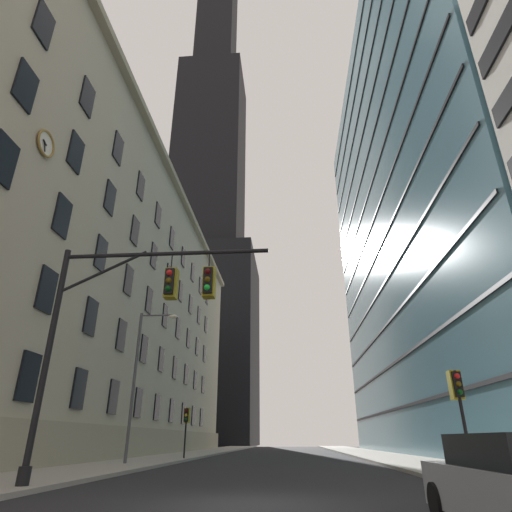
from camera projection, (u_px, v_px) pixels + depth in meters
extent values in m
cube|color=black|center=(248.00, 507.00, 9.52)|extent=(102.00, 160.00, 0.10)
cube|color=#B2A88E|center=(77.00, 301.00, 41.35)|extent=(17.44, 66.36, 27.78)
cube|color=#9E937A|center=(176.00, 184.00, 45.99)|extent=(0.70, 66.36, 0.60)
cube|color=#9E937A|center=(152.00, 443.00, 35.59)|extent=(0.50, 66.36, 2.20)
cube|color=black|center=(28.00, 377.00, 19.24)|extent=(0.14, 1.40, 2.20)
cube|color=black|center=(79.00, 389.00, 23.81)|extent=(0.14, 1.40, 2.20)
cube|color=black|center=(113.00, 397.00, 28.37)|extent=(0.14, 1.40, 2.20)
cube|color=black|center=(138.00, 403.00, 32.94)|extent=(0.14, 1.40, 2.20)
cube|color=black|center=(157.00, 407.00, 37.51)|extent=(0.14, 1.40, 2.20)
cube|color=black|center=(172.00, 411.00, 42.07)|extent=(0.14, 1.40, 2.20)
cube|color=black|center=(183.00, 413.00, 46.64)|extent=(0.14, 1.40, 2.20)
cube|color=black|center=(193.00, 416.00, 51.21)|extent=(0.14, 1.40, 2.20)
cube|color=black|center=(201.00, 418.00, 55.78)|extent=(0.14, 1.40, 2.20)
cube|color=black|center=(47.00, 290.00, 20.92)|extent=(0.14, 1.40, 2.20)
cube|color=black|center=(91.00, 317.00, 25.49)|extent=(0.14, 1.40, 2.20)
cube|color=black|center=(121.00, 335.00, 30.06)|extent=(0.14, 1.40, 2.20)
cube|color=black|center=(144.00, 349.00, 34.62)|extent=(0.14, 1.40, 2.20)
cube|color=black|center=(161.00, 359.00, 39.19)|extent=(0.14, 1.40, 2.20)
cube|color=black|center=(175.00, 368.00, 43.76)|extent=(0.14, 1.40, 2.20)
cube|color=black|center=(186.00, 375.00, 48.32)|extent=(0.14, 1.40, 2.20)
cube|color=black|center=(195.00, 380.00, 52.89)|extent=(0.14, 1.40, 2.20)
cube|color=black|center=(203.00, 385.00, 57.46)|extent=(0.14, 1.40, 2.20)
cube|color=black|center=(4.00, 160.00, 18.04)|extent=(0.14, 1.40, 2.20)
cube|color=black|center=(62.00, 216.00, 22.61)|extent=(0.14, 1.40, 2.20)
cube|color=black|center=(101.00, 254.00, 27.17)|extent=(0.14, 1.40, 2.20)
cube|color=black|center=(128.00, 280.00, 31.74)|extent=(0.14, 1.40, 2.20)
cube|color=black|center=(149.00, 300.00, 36.31)|extent=(0.14, 1.40, 2.20)
cube|color=black|center=(165.00, 316.00, 40.87)|extent=(0.14, 1.40, 2.20)
cube|color=black|center=(178.00, 328.00, 45.44)|extent=(0.14, 1.40, 2.20)
cube|color=black|center=(188.00, 338.00, 50.01)|extent=(0.14, 1.40, 2.20)
cube|color=black|center=(197.00, 347.00, 54.57)|extent=(0.14, 1.40, 2.20)
cube|color=black|center=(204.00, 354.00, 59.14)|extent=(0.14, 1.40, 2.20)
cube|color=black|center=(25.00, 86.00, 19.72)|extent=(0.14, 1.40, 2.20)
cube|color=black|center=(76.00, 153.00, 24.29)|extent=(0.14, 1.40, 2.20)
cube|color=black|center=(110.00, 198.00, 28.86)|extent=(0.14, 1.40, 2.20)
cube|color=black|center=(135.00, 231.00, 33.42)|extent=(0.14, 1.40, 2.20)
cube|color=black|center=(154.00, 256.00, 37.99)|extent=(0.14, 1.40, 2.20)
cube|color=black|center=(169.00, 276.00, 42.56)|extent=(0.14, 1.40, 2.20)
cube|color=black|center=(181.00, 291.00, 47.12)|extent=(0.14, 1.40, 2.20)
cube|color=black|center=(190.00, 304.00, 51.69)|extent=(0.14, 1.40, 2.20)
cube|color=black|center=(199.00, 315.00, 56.26)|extent=(0.14, 1.40, 2.20)
cube|color=black|center=(206.00, 325.00, 60.82)|extent=(0.14, 1.40, 2.20)
cube|color=black|center=(44.00, 24.00, 21.41)|extent=(0.14, 1.40, 2.20)
cube|color=black|center=(87.00, 97.00, 25.97)|extent=(0.14, 1.40, 2.20)
cube|color=black|center=(118.00, 148.00, 30.54)|extent=(0.14, 1.40, 2.20)
cube|color=black|center=(141.00, 186.00, 35.11)|extent=(0.14, 1.40, 2.20)
cube|color=black|center=(158.00, 215.00, 39.67)|extent=(0.14, 1.40, 2.20)
cube|color=black|center=(172.00, 238.00, 44.24)|extent=(0.14, 1.40, 2.20)
cube|color=black|center=(183.00, 257.00, 48.81)|extent=(0.14, 1.40, 2.20)
cube|color=black|center=(193.00, 273.00, 53.37)|extent=(0.14, 1.40, 2.20)
cube|color=black|center=(200.00, 286.00, 57.94)|extent=(0.14, 1.40, 2.20)
cube|color=black|center=(207.00, 297.00, 62.51)|extent=(0.14, 1.40, 2.20)
torus|color=olive|center=(46.00, 144.00, 21.17)|extent=(0.13, 1.44, 1.44)
cylinder|color=silver|center=(45.00, 144.00, 21.17)|extent=(0.05, 1.24, 1.24)
cube|color=black|center=(45.00, 143.00, 21.01)|extent=(0.03, 0.37, 0.20)
cube|color=black|center=(45.00, 146.00, 20.98)|extent=(0.03, 0.26, 0.53)
cube|color=black|center=(200.00, 346.00, 102.90)|extent=(27.27, 27.27, 44.88)
cube|color=black|center=(210.00, 161.00, 124.97)|extent=(19.09, 19.09, 65.28)
cube|color=teal|center=(435.00, 208.00, 48.08)|extent=(14.35, 52.63, 51.36)
cube|color=black|center=(396.00, 409.00, 39.92)|extent=(0.12, 51.63, 0.24)
cube|color=black|center=(390.00, 366.00, 41.52)|extent=(0.12, 51.63, 0.24)
cube|color=black|center=(385.00, 326.00, 43.12)|extent=(0.12, 51.63, 0.24)
cube|color=black|center=(381.00, 290.00, 44.73)|extent=(0.12, 51.63, 0.24)
cube|color=black|center=(376.00, 255.00, 46.33)|extent=(0.12, 51.63, 0.24)
cube|color=black|center=(372.00, 223.00, 47.93)|extent=(0.12, 51.63, 0.24)
cube|color=black|center=(368.00, 193.00, 49.53)|extent=(0.12, 51.63, 0.24)
cube|color=black|center=(365.00, 165.00, 51.14)|extent=(0.12, 51.63, 0.24)
cube|color=black|center=(362.00, 139.00, 52.74)|extent=(0.12, 51.63, 0.24)
cube|color=black|center=(359.00, 114.00, 54.34)|extent=(0.12, 51.63, 0.24)
cube|color=black|center=(356.00, 91.00, 55.95)|extent=(0.12, 51.63, 0.24)
cube|color=black|center=(353.00, 69.00, 57.55)|extent=(0.12, 51.63, 0.24)
cylinder|color=black|center=(48.00, 355.00, 13.38)|extent=(0.20, 0.20, 7.35)
cylinder|color=black|center=(24.00, 476.00, 12.01)|extent=(0.36, 0.36, 0.50)
cylinder|color=black|center=(166.00, 254.00, 14.50)|extent=(7.10, 0.14, 0.14)
cylinder|color=black|center=(104.00, 272.00, 14.41)|extent=(2.92, 0.10, 1.48)
cylinder|color=black|center=(172.00, 262.00, 14.36)|extent=(0.04, 0.04, 0.60)
cube|color=black|center=(170.00, 282.00, 14.06)|extent=(0.30, 0.30, 0.90)
cube|color=olive|center=(171.00, 284.00, 14.22)|extent=(0.40, 0.40, 1.04)
sphere|color=red|center=(169.00, 273.00, 14.03)|extent=(0.20, 0.20, 0.20)
sphere|color=#4B3A08|center=(169.00, 281.00, 13.92)|extent=(0.20, 0.20, 0.20)
sphere|color=#083D10|center=(168.00, 289.00, 13.80)|extent=(0.20, 0.20, 0.20)
cylinder|color=black|center=(209.00, 260.00, 14.27)|extent=(0.04, 0.04, 0.60)
cube|color=black|center=(208.00, 281.00, 13.97)|extent=(0.30, 0.30, 0.90)
cube|color=olive|center=(209.00, 283.00, 14.12)|extent=(0.40, 0.40, 1.04)
sphere|color=#450808|center=(208.00, 272.00, 13.93)|extent=(0.20, 0.20, 0.20)
sphere|color=#4B3A08|center=(207.00, 279.00, 13.82)|extent=(0.20, 0.20, 0.20)
sphere|color=green|center=(207.00, 287.00, 13.71)|extent=(0.20, 0.20, 0.20)
cylinder|color=black|center=(464.00, 422.00, 14.86)|extent=(0.12, 0.12, 3.56)
cube|color=black|center=(457.00, 385.00, 15.37)|extent=(0.30, 0.30, 0.90)
cube|color=olive|center=(455.00, 385.00, 15.53)|extent=(0.40, 0.40, 1.04)
sphere|color=red|center=(457.00, 376.00, 15.34)|extent=(0.20, 0.20, 0.20)
sphere|color=#4B3A08|center=(459.00, 384.00, 15.23)|extent=(0.20, 0.20, 0.20)
sphere|color=#083D10|center=(460.00, 392.00, 15.11)|extent=(0.20, 0.20, 0.20)
cylinder|color=black|center=(185.00, 432.00, 30.04)|extent=(0.12, 0.12, 3.32)
cube|color=black|center=(186.00, 415.00, 30.50)|extent=(0.30, 0.30, 0.90)
cube|color=olive|center=(187.00, 415.00, 30.66)|extent=(0.40, 0.40, 1.04)
sphere|color=#450808|center=(186.00, 411.00, 30.47)|extent=(0.20, 0.20, 0.20)
sphere|color=yellow|center=(186.00, 415.00, 30.36)|extent=(0.20, 0.20, 0.20)
sphere|color=#083D10|center=(186.00, 419.00, 30.24)|extent=(0.20, 0.20, 0.20)
cylinder|color=#47474C|center=(134.00, 383.00, 24.79)|extent=(0.18, 0.18, 8.51)
cylinder|color=#47474C|center=(157.00, 315.00, 26.36)|extent=(2.02, 0.10, 0.10)
ellipsoid|color=#EFE5C6|center=(173.00, 317.00, 26.25)|extent=(0.56, 0.32, 0.24)
cylinder|color=black|center=(439.00, 502.00, 7.67)|extent=(0.22, 0.64, 0.64)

